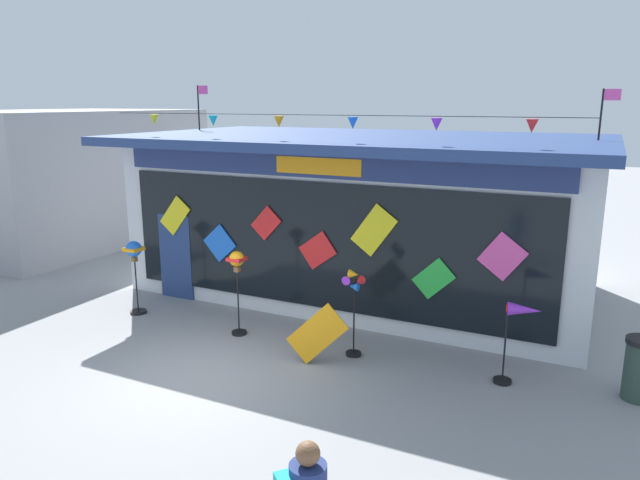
{
  "coord_description": "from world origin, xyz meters",
  "views": [
    {
      "loc": [
        5.83,
        -7.4,
        4.54
      ],
      "look_at": [
        0.85,
        2.8,
        1.87
      ],
      "focal_mm": 33.0,
      "sensor_mm": 36.0,
      "label": 1
    }
  ],
  "objects_px": {
    "wind_spinner_left": "(237,270)",
    "wind_spinner_far_left": "(134,258)",
    "kite_shop_building": "(366,213)",
    "wind_spinner_center_right": "(520,324)",
    "display_kite_on_ground": "(317,334)",
    "wind_spinner_center_left": "(354,297)",
    "trash_bin": "(640,369)"
  },
  "relations": [
    {
      "from": "wind_spinner_left",
      "to": "wind_spinner_far_left",
      "type": "bearing_deg",
      "value": 179.23
    },
    {
      "from": "kite_shop_building",
      "to": "wind_spinner_center_right",
      "type": "relative_size",
      "value": 7.55
    },
    {
      "from": "wind_spinner_far_left",
      "to": "display_kite_on_ground",
      "type": "bearing_deg",
      "value": -6.88
    },
    {
      "from": "wind_spinner_center_left",
      "to": "wind_spinner_center_right",
      "type": "height_order",
      "value": "wind_spinner_center_left"
    },
    {
      "from": "wind_spinner_center_right",
      "to": "wind_spinner_left",
      "type": "bearing_deg",
      "value": -178.24
    },
    {
      "from": "wind_spinner_center_left",
      "to": "trash_bin",
      "type": "relative_size",
      "value": 1.64
    },
    {
      "from": "wind_spinner_center_right",
      "to": "display_kite_on_ground",
      "type": "relative_size",
      "value": 1.37
    },
    {
      "from": "wind_spinner_center_right",
      "to": "display_kite_on_ground",
      "type": "height_order",
      "value": "wind_spinner_center_right"
    },
    {
      "from": "wind_spinner_far_left",
      "to": "trash_bin",
      "type": "bearing_deg",
      "value": 2.86
    },
    {
      "from": "wind_spinner_far_left",
      "to": "wind_spinner_left",
      "type": "height_order",
      "value": "wind_spinner_left"
    },
    {
      "from": "wind_spinner_far_left",
      "to": "trash_bin",
      "type": "height_order",
      "value": "wind_spinner_far_left"
    },
    {
      "from": "wind_spinner_left",
      "to": "display_kite_on_ground",
      "type": "distance_m",
      "value": 2.21
    },
    {
      "from": "kite_shop_building",
      "to": "wind_spinner_left",
      "type": "xyz_separation_m",
      "value": [
        -1.15,
        -3.9,
        -0.59
      ]
    },
    {
      "from": "wind_spinner_center_left",
      "to": "display_kite_on_ground",
      "type": "distance_m",
      "value": 0.93
    },
    {
      "from": "wind_spinner_left",
      "to": "wind_spinner_center_right",
      "type": "height_order",
      "value": "wind_spinner_left"
    },
    {
      "from": "wind_spinner_far_left",
      "to": "trash_bin",
      "type": "xyz_separation_m",
      "value": [
        9.76,
        0.49,
        -0.75
      ]
    },
    {
      "from": "wind_spinner_left",
      "to": "wind_spinner_center_right",
      "type": "xyz_separation_m",
      "value": [
        5.29,
        0.16,
        -0.26
      ]
    },
    {
      "from": "trash_bin",
      "to": "display_kite_on_ground",
      "type": "relative_size",
      "value": 0.97
    },
    {
      "from": "wind_spinner_left",
      "to": "wind_spinner_center_left",
      "type": "height_order",
      "value": "wind_spinner_left"
    },
    {
      "from": "wind_spinner_left",
      "to": "display_kite_on_ground",
      "type": "xyz_separation_m",
      "value": [
        2.01,
        -0.53,
        -0.77
      ]
    },
    {
      "from": "kite_shop_building",
      "to": "wind_spinner_far_left",
      "type": "relative_size",
      "value": 6.61
    },
    {
      "from": "wind_spinner_center_left",
      "to": "trash_bin",
      "type": "bearing_deg",
      "value": 5.86
    },
    {
      "from": "wind_spinner_left",
      "to": "wind_spinner_center_left",
      "type": "xyz_separation_m",
      "value": [
        2.45,
        0.05,
        -0.19
      ]
    },
    {
      "from": "wind_spinner_left",
      "to": "display_kite_on_ground",
      "type": "relative_size",
      "value": 1.65
    },
    {
      "from": "kite_shop_building",
      "to": "wind_spinner_left",
      "type": "distance_m",
      "value": 4.11
    },
    {
      "from": "kite_shop_building",
      "to": "trash_bin",
      "type": "bearing_deg",
      "value": -29.62
    },
    {
      "from": "wind_spinner_left",
      "to": "wind_spinner_center_right",
      "type": "distance_m",
      "value": 5.3
    },
    {
      "from": "wind_spinner_center_right",
      "to": "display_kite_on_ground",
      "type": "xyz_separation_m",
      "value": [
        -3.29,
        -0.69,
        -0.51
      ]
    },
    {
      "from": "wind_spinner_center_left",
      "to": "wind_spinner_left",
      "type": "bearing_deg",
      "value": -178.89
    },
    {
      "from": "wind_spinner_center_left",
      "to": "wind_spinner_far_left",
      "type": "bearing_deg",
      "value": -179.87
    },
    {
      "from": "wind_spinner_far_left",
      "to": "wind_spinner_center_left",
      "type": "xyz_separation_m",
      "value": [
        5.13,
        0.01,
        -0.12
      ]
    },
    {
      "from": "display_kite_on_ground",
      "to": "trash_bin",
      "type": "bearing_deg",
      "value": 11.7
    }
  ]
}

